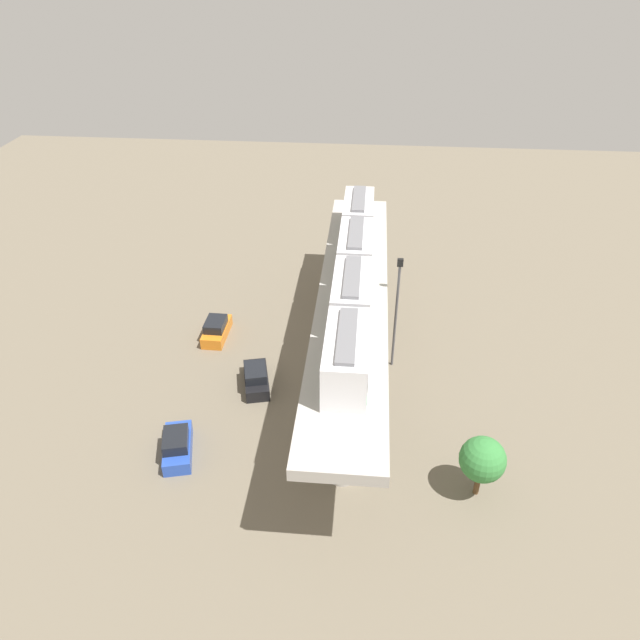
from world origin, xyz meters
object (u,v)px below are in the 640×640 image
Objects in this scene: parked_car_black at (256,378)px; signal_post at (396,309)px; train at (354,272)px; parked_car_blue at (177,445)px; parked_car_orange at (216,329)px; tree_near_viaduct at (482,460)px.

parked_car_black is 12.15m from signal_post.
parked_car_blue is at bearing 43.94° from train.
parked_car_orange is 0.95× the size of tree_near_viaduct.
tree_near_viaduct is at bearing 135.87° from parked_car_black.
train reaches higher than parked_car_orange.
signal_post reaches higher than parked_car_black.
parked_car_black is at bearing 18.98° from signal_post.
parked_car_orange is 16.17m from signal_post.
train is 2.81× the size of signal_post.
parked_car_blue is 19.99m from tree_near_viaduct.
tree_near_viaduct is (-8.55, 12.46, -5.72)m from train.
signal_post is at bearing -68.19° from tree_near_viaduct.
tree_near_viaduct is at bearing 143.73° from parked_car_orange.
parked_car_orange is at bearing -37.22° from tree_near_viaduct.
parked_car_orange is (4.65, -6.29, 0.00)m from parked_car_black.
train reaches higher than parked_car_blue.
parked_car_blue is at bearing 48.18° from parked_car_black.
train is 4.75m from signal_post.
signal_post reaches higher than tree_near_viaduct.
train is 14.60m from parked_car_orange.
train is 6.49× the size of parked_car_orange.
parked_car_blue and parked_car_orange have the same top height.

